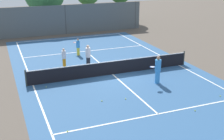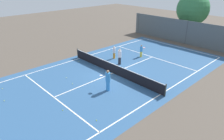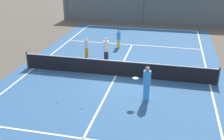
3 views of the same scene
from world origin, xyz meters
The scene contains 14 objects.
ground_plane centered at (0.00, 0.00, 0.00)m, with size 80.00×80.00×0.00m, color brown.
court_surface centered at (0.00, 0.00, 0.00)m, with size 13.00×25.00×0.01m.
tennis_net centered at (0.00, 0.00, 0.51)m, with size 11.90×0.10×1.10m.
perimeter_fence centered at (0.00, 14.00, 1.60)m, with size 18.00×0.12×3.20m.
player_0 centered at (-0.97, 5.49, 0.75)m, with size 0.42×0.89×1.45m.
player_1 centered at (2.11, -2.60, 0.94)m, with size 0.96×0.66×1.83m.
player_2 centered at (-2.78, 2.85, 0.74)m, with size 0.31×0.31×1.45m.
player_3 centered at (-1.13, 2.07, 0.89)m, with size 0.37×0.37×1.75m.
tennis_ball_0 centered at (-4.78, -6.39, 0.03)m, with size 0.07×0.07×0.07m, color #CCE533.
tennis_ball_1 centered at (2.00, -6.83, 0.03)m, with size 0.07×0.07×0.07m, color #CCE533.
tennis_ball_2 centered at (-4.78, -0.68, 0.03)m, with size 0.07×0.07×0.07m, color #CCE533.
tennis_ball_4 centered at (-2.19, -3.90, 0.03)m, with size 0.07×0.07×0.07m, color #CCE533.
tennis_ball_5 centered at (-0.83, -4.14, 0.03)m, with size 0.07×0.07×0.07m, color #CCE533.
tennis_ball_6 centered at (4.51, -5.82, 0.03)m, with size 0.07×0.07×0.07m, color #CCE533.
Camera 1 is at (-7.32, -18.45, 7.34)m, focal length 48.11 mm.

